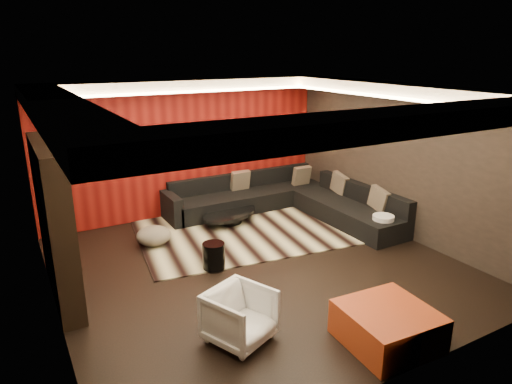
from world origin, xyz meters
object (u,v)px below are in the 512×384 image
white_side_table (382,228)px  orange_ottoman (387,326)px  coffee_table (230,217)px  armchair (240,316)px  sectional_sofa (285,202)px  drum_stool (214,256)px

white_side_table → orange_ottoman: (-2.17, -2.30, -0.02)m
coffee_table → armchair: size_ratio=1.83×
orange_ottoman → sectional_sofa: bearing=72.2°
white_side_table → sectional_sofa: size_ratio=0.13×
drum_stool → armchair: armchair is taller
sectional_sofa → white_side_table: bearing=-69.7°
coffee_table → armchair: armchair is taller
coffee_table → sectional_sofa: bearing=-3.8°
drum_stool → sectional_sofa: sectional_sofa is taller
armchair → orange_ottoman: bearing=-54.2°
orange_ottoman → drum_stool: bearing=109.6°
coffee_table → orange_ottoman: 4.45m
coffee_table → drum_stool: bearing=-123.6°
white_side_table → drum_stool: bearing=171.4°
coffee_table → drum_stool: (-1.12, -1.68, 0.10)m
orange_ottoman → sectional_sofa: sectional_sofa is taller
orange_ottoman → sectional_sofa: 4.58m
drum_stool → armchair: 1.94m
coffee_table → armchair: bearing=-114.6°
coffee_table → white_side_table: (2.04, -2.15, 0.11)m
sectional_sofa → orange_ottoman: bearing=-107.8°
drum_stool → armchair: bearing=-105.2°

